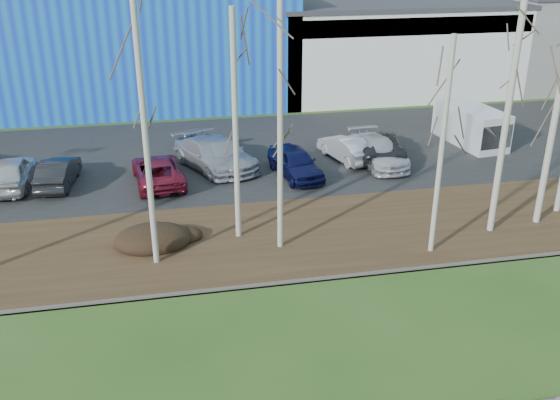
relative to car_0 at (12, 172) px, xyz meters
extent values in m
cube|color=#382616|center=(13.08, -7.73, -0.84)|extent=(80.00, 7.00, 0.15)
cube|color=black|center=(13.08, 2.77, -0.85)|extent=(80.00, 14.00, 0.14)
cube|color=blue|center=(7.08, 16.77, 3.08)|extent=(20.00, 12.00, 8.00)
cube|color=silver|center=(25.08, 16.77, 2.33)|extent=(18.00, 12.00, 6.50)
cube|color=#333338|center=(25.08, 16.77, 5.73)|extent=(18.36, 12.24, 0.30)
cube|color=navy|center=(25.08, 10.87, 4.68)|extent=(17.64, 0.20, 1.20)
ellipsoid|color=black|center=(6.61, -7.55, -0.47)|extent=(3.09, 2.18, 0.61)
cylinder|color=beige|center=(6.72, -8.98, 5.20)|extent=(0.22, 0.22, 11.95)
cylinder|color=beige|center=(11.60, -8.68, 4.23)|extent=(0.22, 0.22, 10.01)
cylinder|color=beige|center=(10.10, -7.43, 3.81)|extent=(0.23, 0.23, 9.16)
cylinder|color=beige|center=(17.38, -10.21, 3.43)|extent=(0.20, 0.20, 8.39)
cylinder|color=beige|center=(20.60, -9.01, 4.17)|extent=(0.26, 0.26, 9.87)
cylinder|color=beige|center=(22.97, -8.66, 3.67)|extent=(0.27, 0.27, 8.87)
imported|color=silver|center=(0.00, 0.00, 0.00)|extent=(1.94, 4.62, 1.56)
imported|color=#232326|center=(2.17, -0.19, -0.10)|extent=(1.87, 4.28, 1.37)
imported|color=maroon|center=(6.99, -0.93, -0.11)|extent=(2.74, 5.04, 1.34)
imported|color=#9FA0A7|center=(9.70, 0.70, -0.03)|extent=(4.12, 5.60, 1.51)
imported|color=#0F1241|center=(13.89, -1.32, -0.03)|extent=(2.49, 4.62, 1.49)
imported|color=silver|center=(17.15, 0.55, -0.11)|extent=(2.43, 4.28, 1.34)
imported|color=#28272A|center=(19.06, 0.60, -0.06)|extent=(3.37, 5.58, 1.45)
imported|color=silver|center=(18.64, -0.41, -0.05)|extent=(2.32, 5.11, 1.45)
imported|color=#9FA0A7|center=(10.34, 0.70, -0.03)|extent=(4.12, 5.60, 1.51)
cube|color=white|center=(25.15, 1.88, 0.30)|extent=(2.70, 5.18, 2.17)
cube|color=black|center=(25.41, -0.06, 0.30)|extent=(2.08, 1.28, 1.34)
camera|label=1|loc=(7.20, -30.38, 11.00)|focal=40.00mm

